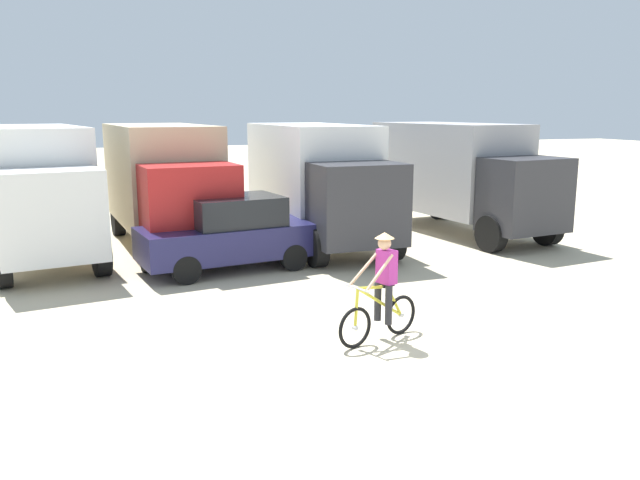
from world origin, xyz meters
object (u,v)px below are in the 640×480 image
(sedan_parked, at_px, (231,233))
(cyclist_orange_shirt, at_px, (382,291))
(box_truck_white_box, at_px, (35,186))
(box_truck_tan_camper, at_px, (165,180))
(box_truck_grey_hauler, at_px, (459,172))
(box_truck_avon_van, at_px, (317,178))

(sedan_parked, height_order, cyclist_orange_shirt, cyclist_orange_shirt)
(box_truck_white_box, bearing_deg, cyclist_orange_shirt, -56.19)
(box_truck_white_box, xyz_separation_m, box_truck_tan_camper, (3.28, 0.34, 0.00))
(cyclist_orange_shirt, bearing_deg, sedan_parked, 103.18)
(sedan_parked, bearing_deg, box_truck_grey_hauler, 17.34)
(box_truck_tan_camper, bearing_deg, sedan_parked, -71.11)
(box_truck_avon_van, distance_m, cyclist_orange_shirt, 8.13)
(box_truck_white_box, height_order, box_truck_grey_hauler, same)
(box_truck_grey_hauler, distance_m, cyclist_orange_shirt, 10.24)
(box_truck_grey_hauler, bearing_deg, box_truck_tan_camper, 174.22)
(box_truck_avon_van, xyz_separation_m, sedan_parked, (-2.99, -2.30, -0.99))
(box_truck_white_box, distance_m, cyclist_orange_shirt, 10.32)
(sedan_parked, bearing_deg, box_truck_tan_camper, 108.89)
(box_truck_white_box, height_order, box_truck_tan_camper, same)
(box_truck_avon_van, height_order, box_truck_grey_hauler, same)
(box_truck_white_box, xyz_separation_m, box_truck_grey_hauler, (12.04, -0.55, 0.00))
(box_truck_grey_hauler, bearing_deg, box_truck_avon_van, -178.91)
(box_truck_avon_van, xyz_separation_m, cyclist_orange_shirt, (-1.68, -7.89, -1.03))
(sedan_parked, relative_size, cyclist_orange_shirt, 2.42)
(box_truck_white_box, relative_size, cyclist_orange_shirt, 3.87)
(box_truck_tan_camper, xyz_separation_m, sedan_parked, (1.12, -3.27, -0.99))
(box_truck_white_box, distance_m, box_truck_tan_camper, 3.30)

